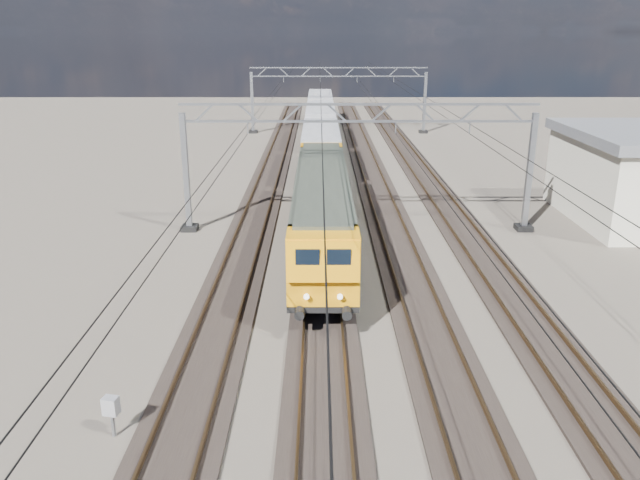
{
  "coord_description": "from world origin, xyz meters",
  "views": [
    {
      "loc": [
        -2.15,
        -29.82,
        10.72
      ],
      "look_at": [
        -2.11,
        -4.95,
        2.4
      ],
      "focal_mm": 35.0,
      "sensor_mm": 36.0,
      "label": 1
    }
  ],
  "objects_px": {
    "trackside_cabinet": "(111,407)",
    "hopper_wagon_lead": "(321,147)",
    "catenary_gantry_mid": "(358,162)",
    "hopper_wagon_mid": "(320,122)",
    "catenary_gantry_far": "(338,97)",
    "hopper_wagon_third": "(320,106)",
    "locomotive": "(322,206)"
  },
  "relations": [
    {
      "from": "catenary_gantry_mid",
      "to": "trackside_cabinet",
      "type": "bearing_deg",
      "value": -112.45
    },
    {
      "from": "catenary_gantry_mid",
      "to": "hopper_wagon_mid",
      "type": "xyz_separation_m",
      "value": [
        -2.0,
        28.71,
        -1.67
      ]
    },
    {
      "from": "locomotive",
      "to": "hopper_wagon_lead",
      "type": "xyz_separation_m",
      "value": [
        -0.0,
        17.7,
        -0.09
      ]
    },
    {
      "from": "catenary_gantry_far",
      "to": "hopper_wagon_lead",
      "type": "height_order",
      "value": "catenary_gantry_far"
    },
    {
      "from": "hopper_wagon_lead",
      "to": "hopper_wagon_third",
      "type": "xyz_separation_m",
      "value": [
        0.0,
        28.4,
        0.0
      ]
    },
    {
      "from": "hopper_wagon_mid",
      "to": "hopper_wagon_lead",
      "type": "bearing_deg",
      "value": -90.0
    },
    {
      "from": "catenary_gantry_far",
      "to": "hopper_wagon_mid",
      "type": "bearing_deg",
      "value": -105.35
    },
    {
      "from": "catenary_gantry_mid",
      "to": "catenary_gantry_far",
      "type": "relative_size",
      "value": 1.0
    },
    {
      "from": "catenary_gantry_far",
      "to": "locomotive",
      "type": "distance_m",
      "value": 39.27
    },
    {
      "from": "hopper_wagon_lead",
      "to": "catenary_gantry_mid",
      "type": "bearing_deg",
      "value": -82.15
    },
    {
      "from": "locomotive",
      "to": "trackside_cabinet",
      "type": "relative_size",
      "value": 17.03
    },
    {
      "from": "catenary_gantry_mid",
      "to": "hopper_wagon_third",
      "type": "distance_m",
      "value": 42.99
    },
    {
      "from": "hopper_wagon_lead",
      "to": "hopper_wagon_mid",
      "type": "bearing_deg",
      "value": 90.0
    },
    {
      "from": "hopper_wagon_lead",
      "to": "trackside_cabinet",
      "type": "bearing_deg",
      "value": -99.92
    },
    {
      "from": "hopper_wagon_third",
      "to": "hopper_wagon_lead",
      "type": "bearing_deg",
      "value": -90.0
    },
    {
      "from": "catenary_gantry_far",
      "to": "hopper_wagon_mid",
      "type": "distance_m",
      "value": 7.74
    },
    {
      "from": "trackside_cabinet",
      "to": "hopper_wagon_lead",
      "type": "bearing_deg",
      "value": 91.85
    },
    {
      "from": "catenary_gantry_far",
      "to": "hopper_wagon_third",
      "type": "xyz_separation_m",
      "value": [
        -2.0,
        6.91,
        -1.67
      ]
    },
    {
      "from": "hopper_wagon_lead",
      "to": "hopper_wagon_third",
      "type": "distance_m",
      "value": 28.4
    },
    {
      "from": "catenary_gantry_far",
      "to": "hopper_wagon_lead",
      "type": "distance_m",
      "value": 21.65
    },
    {
      "from": "catenary_gantry_far",
      "to": "hopper_wagon_third",
      "type": "distance_m",
      "value": 7.39
    },
    {
      "from": "locomotive",
      "to": "catenary_gantry_far",
      "type": "bearing_deg",
      "value": 87.08
    },
    {
      "from": "catenary_gantry_mid",
      "to": "hopper_wagon_lead",
      "type": "height_order",
      "value": "catenary_gantry_mid"
    },
    {
      "from": "hopper_wagon_mid",
      "to": "hopper_wagon_third",
      "type": "height_order",
      "value": "same"
    },
    {
      "from": "catenary_gantry_far",
      "to": "trackside_cabinet",
      "type": "distance_m",
      "value": 55.68
    },
    {
      "from": "hopper_wagon_third",
      "to": "catenary_gantry_mid",
      "type": "bearing_deg",
      "value": -87.33
    },
    {
      "from": "hopper_wagon_mid",
      "to": "hopper_wagon_third",
      "type": "relative_size",
      "value": 1.0
    },
    {
      "from": "locomotive",
      "to": "hopper_wagon_mid",
      "type": "xyz_separation_m",
      "value": [
        -0.0,
        31.9,
        -0.09
      ]
    },
    {
      "from": "hopper_wagon_lead",
      "to": "locomotive",
      "type": "bearing_deg",
      "value": -90.0
    },
    {
      "from": "catenary_gantry_mid",
      "to": "hopper_wagon_third",
      "type": "bearing_deg",
      "value": 92.67
    },
    {
      "from": "catenary_gantry_far",
      "to": "hopper_wagon_mid",
      "type": "height_order",
      "value": "catenary_gantry_far"
    },
    {
      "from": "catenary_gantry_mid",
      "to": "hopper_wagon_third",
      "type": "height_order",
      "value": "catenary_gantry_mid"
    }
  ]
}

